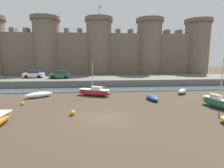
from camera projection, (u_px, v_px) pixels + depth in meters
ground_plane at (104, 118)px, 16.36m from camera, size 160.00×160.00×0.00m
water_channel at (101, 90)px, 30.56m from camera, size 80.00×4.50×0.10m
quay_road at (100, 81)px, 37.61m from camera, size 66.62×10.00×1.35m
castle at (99, 51)px, 46.95m from camera, size 62.02×7.40×18.87m
sailboat_near_channel_right at (218, 102)px, 19.71m from camera, size 1.86×4.30×5.51m
sailboat_near_channel_left at (94, 92)px, 25.87m from camera, size 5.30×3.48×5.09m
rowboat_midflat_right at (39, 95)px, 24.81m from camera, size 3.83×3.07×0.78m
rowboat_midflat_left at (152, 98)px, 23.22m from camera, size 1.48×3.05×0.67m
rowboat_foreground_left at (182, 91)px, 27.33m from camera, size 2.64×2.96×0.77m
mooring_buoy_off_centre at (73, 113)px, 17.24m from camera, size 0.51×0.51×0.51m
mooring_buoy_near_shore at (22, 103)px, 20.84m from camera, size 0.41×0.41×0.41m
car_quay_centre_east at (34, 74)px, 36.75m from camera, size 4.14×1.96×1.62m
car_quay_west at (60, 75)px, 35.73m from camera, size 4.14×1.96×1.62m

